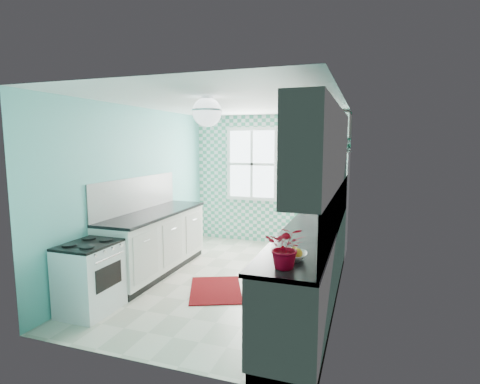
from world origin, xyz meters
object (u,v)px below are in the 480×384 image
(ceiling_light, at_px, (207,112))
(stove, at_px, (90,277))
(fridge, at_px, (324,203))
(sink, at_px, (323,212))
(potted_plant, at_px, (286,247))
(microwave, at_px, (326,144))
(fruit_bowl, at_px, (292,256))

(ceiling_light, bearing_deg, stove, -149.94)
(fridge, height_order, sink, fridge)
(potted_plant, xyz_separation_m, microwave, (-0.09, 3.73, 0.82))
(microwave, bearing_deg, sink, 98.85)
(ceiling_light, height_order, fruit_bowl, ceiling_light)
(stove, height_order, sink, sink)
(stove, bearing_deg, sink, 38.82)
(microwave, bearing_deg, stove, 58.50)
(ceiling_light, height_order, sink, ceiling_light)
(fridge, distance_m, stove, 4.03)
(sink, bearing_deg, fridge, 93.48)
(ceiling_light, relative_size, microwave, 0.75)
(ceiling_light, relative_size, stove, 0.44)
(ceiling_light, xyz_separation_m, fridge, (1.11, 2.57, -1.42))
(ceiling_light, xyz_separation_m, potted_plant, (1.20, -1.16, -1.20))
(ceiling_light, xyz_separation_m, fruit_bowl, (1.20, -0.91, -1.35))
(fruit_bowl, xyz_separation_m, potted_plant, (0.00, -0.24, 0.15))
(ceiling_light, height_order, stove, ceiling_light)
(stove, distance_m, fruit_bowl, 2.47)
(stove, xyz_separation_m, fruit_bowl, (2.40, -0.22, 0.55))
(sink, distance_m, potted_plant, 2.69)
(microwave, bearing_deg, fruit_bowl, 95.21)
(ceiling_light, bearing_deg, fridge, 66.68)
(fridge, xyz_separation_m, potted_plant, (0.09, -3.73, 0.22))
(stove, height_order, microwave, microwave)
(fridge, relative_size, potted_plant, 5.01)
(sink, bearing_deg, stove, -138.91)
(ceiling_light, bearing_deg, fruit_bowl, -37.30)
(stove, height_order, fruit_bowl, fruit_bowl)
(fruit_bowl, bearing_deg, microwave, 91.48)
(sink, bearing_deg, fruit_bowl, -91.74)
(fridge, relative_size, sink, 3.40)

